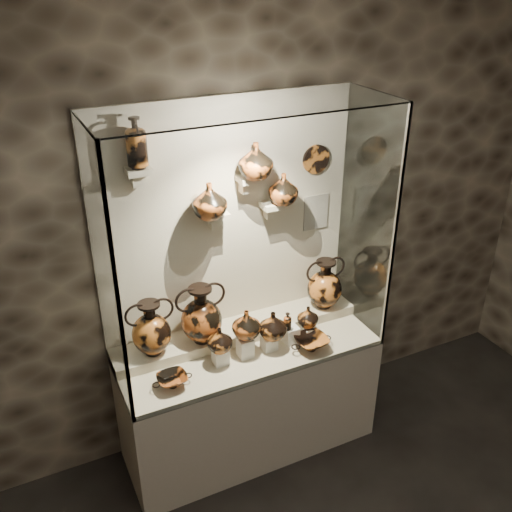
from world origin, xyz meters
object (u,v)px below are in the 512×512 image
Objects in this scene: amphora_left at (151,328)px; lekythos_small at (287,320)px; kylix_left at (172,380)px; kylix_right at (311,342)px; jug_b at (246,324)px; jug_e at (308,316)px; ovoid_vase_b at (256,161)px; amphora_mid at (201,314)px; jug_a at (220,340)px; amphora_right at (325,284)px; ovoid_vase_c at (283,189)px; jug_c at (273,325)px; ovoid_vase_a at (209,201)px; lekythos_tall at (136,140)px.

lekythos_small is at bearing -1.03° from amphora_left.
kylix_left is 0.85× the size of kylix_right.
jug_b is at bearing -4.90° from amphora_left.
ovoid_vase_b is (-0.28, 0.22, 1.04)m from jug_e.
kylix_right is at bearing -14.49° from amphora_mid.
jug_a reaches higher than jug_e.
amphora_right reaches higher than kylix_left.
amphora_right is 1.84× the size of ovoid_vase_c.
jug_a is (-0.87, -0.20, -0.07)m from amphora_right.
ovoid_vase_b reaches higher than amphora_mid.
jug_e is 0.68× the size of ovoid_vase_b.
amphora_left is 1.19m from ovoid_vase_b.
jug_c is (0.17, -0.03, -0.04)m from jug_b.
ovoid_vase_a reaches higher than amphora_left.
jug_b is 1.36× the size of lekythos_small.
jug_a is at bearing -172.26° from jug_c.
jug_e is at bearing -41.61° from ovoid_vase_b.
lekythos_tall is at bearing -179.87° from kylix_right.
lekythos_small is (-0.41, -0.21, -0.06)m from amphora_right.
kylix_right is (0.59, -0.12, -0.13)m from jug_a.
ovoid_vase_a is at bearing -163.59° from ovoid_vase_c.
amphora_mid is 1.81× the size of ovoid_vase_a.
jug_e is at bearing -31.56° from ovoid_vase_a.
kylix_left is 1.38m from ovoid_vase_b.
jug_a is 1.29m from lekythos_tall.
ovoid_vase_c is at bearing 4.53° from jug_a.
amphora_right is 0.71m from jug_b.
kylix_left is (-0.53, -0.10, -0.18)m from jug_b.
jug_b is (0.19, 0.02, 0.04)m from jug_a.
jug_a is at bearing -11.58° from kylix_left.
amphora_left reaches higher than lekythos_small.
lekythos_tall is at bearing -179.42° from amphora_right.
amphora_right reaches higher than jug_a.
amphora_left is 0.35m from kylix_left.
ovoid_vase_c is at bearing 83.99° from lekythos_small.
amphora_right is 0.47m from kylix_right.
kylix_left is at bearing 172.35° from jug_a.
jug_b is 0.87m from ovoid_vase_c.
ovoid_vase_b is at bearing -161.68° from ovoid_vase_c.
ovoid_vase_a reaches higher than jug_e.
jug_a is (0.37, -0.20, -0.07)m from amphora_left.
jug_c is 0.28m from jug_e.
jug_b reaches higher than kylix_left.
jug_c is (-0.51, -0.21, -0.07)m from amphora_right.
jug_c is 0.86m from ovoid_vase_c.
ovoid_vase_b reaches higher than amphora_right.
amphora_right is at bearing -11.04° from kylix_left.
lekythos_tall is at bearing 163.16° from ovoid_vase_a.
jug_b is 0.83× the size of kylix_left.
lekythos_small is (0.51, -0.20, -0.08)m from amphora_mid.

